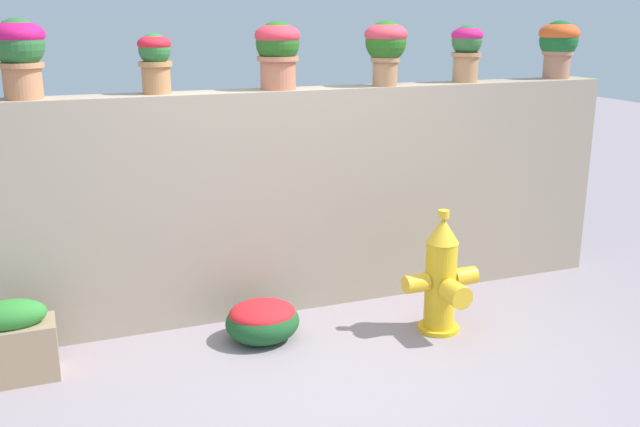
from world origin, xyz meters
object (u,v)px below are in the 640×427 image
potted_plant_6 (559,43)px  planter_box (13,342)px  potted_plant_2 (155,58)px  potted_plant_5 (467,48)px  potted_plant_3 (278,49)px  potted_plant_4 (386,44)px  potted_plant_1 (19,49)px  fire_hydrant (442,279)px  flower_bush_left (262,319)px

potted_plant_6 → planter_box: (-4.09, -0.52, -1.60)m
potted_plant_2 → potted_plant_5: size_ratio=0.91×
potted_plant_2 → potted_plant_3: bearing=-1.7°
potted_plant_4 → potted_plant_6: bearing=2.9°
potted_plant_1 → planter_box: (-0.19, -0.49, -1.62)m
fire_hydrant → flower_bush_left: bearing=165.4°
flower_bush_left → potted_plant_5: bearing=16.5°
potted_plant_2 → potted_plant_4: potted_plant_4 is taller
potted_plant_6 → fire_hydrant: potted_plant_6 is taller
potted_plant_4 → potted_plant_5: 0.70m
potted_plant_3 → planter_box: bearing=-164.8°
potted_plant_1 → flower_bush_left: 2.20m
potted_plant_2 → planter_box: size_ratio=0.77×
potted_plant_5 → fire_hydrant: (-0.62, -0.82, -1.44)m
potted_plant_4 → fire_hydrant: size_ratio=0.53×
potted_plant_4 → potted_plant_2: bearing=177.6°
potted_plant_1 → potted_plant_2: (0.78, 0.02, -0.07)m
potted_plant_3 → potted_plant_2: bearing=178.3°
potted_plant_4 → potted_plant_5: potted_plant_4 is taller
potted_plant_1 → potted_plant_2: size_ratio=1.25×
potted_plant_1 → planter_box: potted_plant_1 is taller
potted_plant_3 → potted_plant_4: same height
potted_plant_1 → potted_plant_4: bearing=-1.1°
potted_plant_3 → fire_hydrant: bearing=-43.3°
planter_box → fire_hydrant: bearing=-6.9°
potted_plant_6 → potted_plant_3: bearing=-179.1°
potted_plant_3 → potted_plant_1: bearing=179.9°
potted_plant_3 → flower_bush_left: (-0.29, -0.50, -1.69)m
potted_plant_1 → flower_bush_left: size_ratio=0.97×
potted_plant_1 → flower_bush_left: (1.29, -0.51, -1.71)m
potted_plant_5 → fire_hydrant: size_ratio=0.49×
potted_plant_5 → flower_bush_left: bearing=-163.5°
potted_plant_3 → fire_hydrant: potted_plant_3 is taller
potted_plant_6 → fire_hydrant: (-1.46, -0.84, -1.47)m
flower_bush_left → planter_box: bearing=179.2°
potted_plant_1 → potted_plant_2: bearing=1.5°
flower_bush_left → potted_plant_1: bearing=158.5°
potted_plant_2 → potted_plant_6: size_ratio=0.85×
planter_box → potted_plant_2: bearing=27.5°
potted_plant_5 → potted_plant_6: size_ratio=0.93×
flower_bush_left → planter_box: size_ratio=0.99×
fire_hydrant → flower_bush_left: size_ratio=1.72×
potted_plant_1 → potted_plant_4: potted_plant_1 is taller
potted_plant_5 → potted_plant_4: bearing=-175.1°
potted_plant_6 → flower_bush_left: bearing=-168.3°
potted_plant_4 → flower_bush_left: potted_plant_4 is taller
planter_box → potted_plant_1: bearing=68.3°
potted_plant_2 → flower_bush_left: bearing=-46.1°
potted_plant_2 → potted_plant_5: 2.27m
potted_plant_2 → potted_plant_3: 0.80m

